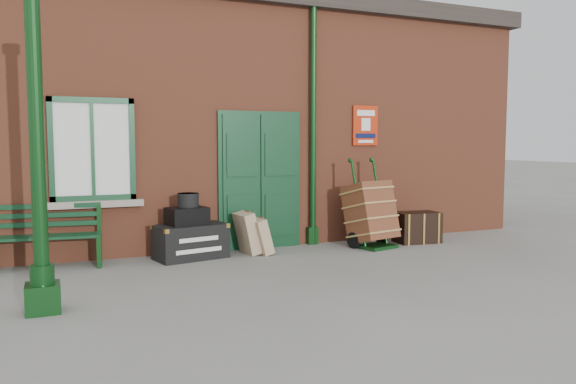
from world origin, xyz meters
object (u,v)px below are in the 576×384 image
houdini_trunk (191,241)px  bench (45,235)px  porter_trolley (370,213)px  dark_trunk (417,227)px

houdini_trunk → bench: bearing=162.9°
bench → houdini_trunk: size_ratio=1.46×
houdini_trunk → porter_trolley: (3.00, -0.24, 0.30)m
houdini_trunk → dark_trunk: bearing=-14.5°
houdini_trunk → dark_trunk: (3.98, -0.20, 0.01)m
bench → houdini_trunk: (2.01, -0.19, -0.20)m
houdini_trunk → porter_trolley: size_ratio=0.72×
dark_trunk → houdini_trunk: bearing=-176.2°
porter_trolley → bench: bearing=161.8°
houdini_trunk → dark_trunk: size_ratio=1.41×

